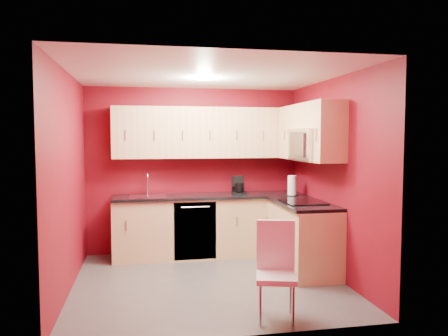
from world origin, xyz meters
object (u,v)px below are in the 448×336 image
object	(u,v)px
sink	(148,194)
coffee_maker	(239,185)
paper_towel	(292,186)
microwave	(312,145)
napkin_holder	(239,188)
dining_chair	(276,272)

from	to	relation	value
sink	coffee_maker	size ratio (longest dim) A/B	1.94
sink	coffee_maker	distance (m)	1.35
paper_towel	coffee_maker	bearing A→B (deg)	155.67
microwave	napkin_holder	size ratio (longest dim) A/B	4.88
coffee_maker	napkin_holder	xyz separation A→B (m)	(0.02, 0.11, -0.06)
napkin_holder	paper_towel	world-z (taller)	paper_towel
paper_towel	dining_chair	xyz separation A→B (m)	(-0.88, -2.05, -0.59)
napkin_holder	dining_chair	xyz separation A→B (m)	(-0.19, -2.48, -0.52)
microwave	dining_chair	size ratio (longest dim) A/B	0.81
sink	coffee_maker	world-z (taller)	sink
coffee_maker	napkin_holder	bearing A→B (deg)	66.75
coffee_maker	napkin_holder	world-z (taller)	coffee_maker
coffee_maker	dining_chair	xyz separation A→B (m)	(-0.17, -2.37, -0.58)
microwave	paper_towel	bearing A→B (deg)	93.11
paper_towel	dining_chair	size ratio (longest dim) A/B	0.31
dining_chair	paper_towel	bearing A→B (deg)	81.70
microwave	sink	distance (m)	2.43
paper_towel	sink	bearing A→B (deg)	170.27
microwave	napkin_holder	bearing A→B (deg)	124.07
coffee_maker	dining_chair	world-z (taller)	coffee_maker
coffee_maker	dining_chair	bearing A→B (deg)	-107.85
dining_chair	napkin_holder	bearing A→B (deg)	100.65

